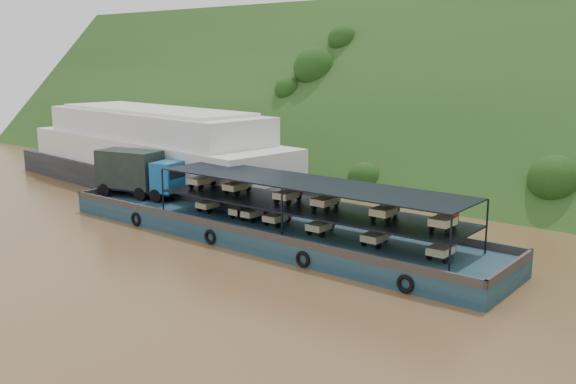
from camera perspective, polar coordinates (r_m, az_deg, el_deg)
The scene contains 4 objects.
ground at distance 43.09m, azimuth -0.41°, elevation -5.15°, with size 160.00×160.00×0.00m, color brown.
hillside at distance 73.89m, azimuth 17.44°, elevation 1.46°, with size 140.00×28.00×28.00m, color #1A3613.
cargo_barge at distance 46.52m, azimuth -3.69°, elevation -2.27°, with size 35.09×7.18×5.06m.
passenger_ferry at distance 64.29m, azimuth -11.72°, elevation 3.36°, with size 39.56×13.83×7.84m.
Camera 1 is at (25.93, -32.04, 12.56)m, focal length 40.00 mm.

